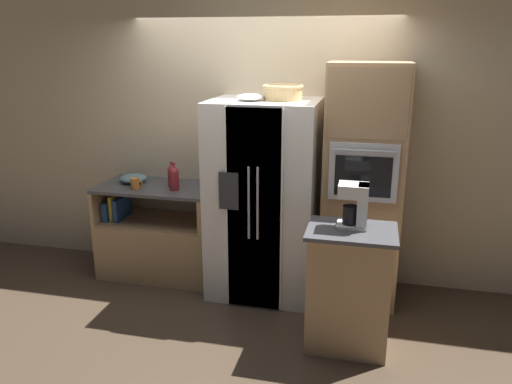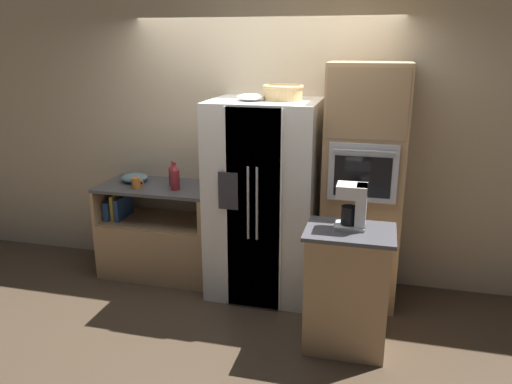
% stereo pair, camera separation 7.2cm
% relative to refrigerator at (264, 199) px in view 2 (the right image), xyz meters
% --- Properties ---
extents(ground_plane, '(20.00, 20.00, 0.00)m').
position_rel_refrigerator_xyz_m(ground_plane, '(-0.11, -0.03, -0.90)').
color(ground_plane, '#4C3D2D').
extents(wall_back, '(12.00, 0.06, 2.80)m').
position_rel_refrigerator_xyz_m(wall_back, '(-0.11, 0.44, 0.50)').
color(wall_back, beige).
rests_on(wall_back, ground_plane).
extents(counter_left, '(1.13, 0.63, 0.93)m').
position_rel_refrigerator_xyz_m(counter_left, '(-1.11, 0.09, -0.56)').
color(counter_left, tan).
rests_on(counter_left, ground_plane).
extents(refrigerator, '(0.95, 0.84, 1.80)m').
position_rel_refrigerator_xyz_m(refrigerator, '(0.00, 0.00, 0.00)').
color(refrigerator, white).
rests_on(refrigerator, ground_plane).
extents(wall_oven, '(0.67, 0.71, 2.12)m').
position_rel_refrigerator_xyz_m(wall_oven, '(0.88, 0.08, 0.17)').
color(wall_oven, tan).
rests_on(wall_oven, ground_plane).
extents(island_counter, '(0.66, 0.50, 0.96)m').
position_rel_refrigerator_xyz_m(island_counter, '(0.83, -0.76, -0.42)').
color(island_counter, tan).
rests_on(island_counter, ground_plane).
extents(wicker_basket, '(0.35, 0.35, 0.13)m').
position_rel_refrigerator_xyz_m(wicker_basket, '(0.15, 0.03, 0.97)').
color(wicker_basket, tan).
rests_on(wicker_basket, refrigerator).
extents(fruit_bowl, '(0.24, 0.24, 0.06)m').
position_rel_refrigerator_xyz_m(fruit_bowl, '(-0.11, -0.08, 0.93)').
color(fruit_bowl, white).
rests_on(fruit_bowl, refrigerator).
extents(bottle_tall, '(0.08, 0.08, 0.24)m').
position_rel_refrigerator_xyz_m(bottle_tall, '(-0.94, 0.12, 0.14)').
color(bottle_tall, maroon).
rests_on(bottle_tall, counter_left).
extents(bottle_short, '(0.09, 0.09, 0.27)m').
position_rel_refrigerator_xyz_m(bottle_short, '(-0.87, -0.00, 0.15)').
color(bottle_short, maroon).
rests_on(bottle_short, counter_left).
extents(mug, '(0.12, 0.08, 0.11)m').
position_rel_refrigerator_xyz_m(mug, '(-1.25, -0.06, 0.08)').
color(mug, orange).
rests_on(mug, counter_left).
extents(mixing_bowl, '(0.27, 0.27, 0.08)m').
position_rel_refrigerator_xyz_m(mixing_bowl, '(-1.37, 0.15, 0.07)').
color(mixing_bowl, '#668C99').
rests_on(mixing_bowl, counter_left).
extents(coffee_maker, '(0.22, 0.18, 0.33)m').
position_rel_refrigerator_xyz_m(coffee_maker, '(0.85, -0.71, 0.24)').
color(coffee_maker, white).
rests_on(coffee_maker, island_counter).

